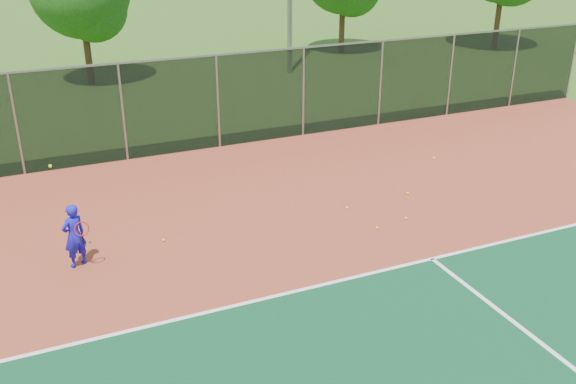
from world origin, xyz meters
The scene contains 10 objects.
ground centered at (0.00, 0.00, 0.00)m, with size 120.00×120.00×0.00m, color #2E5418.
court_apron centered at (0.00, 2.00, 0.01)m, with size 30.00×20.00×0.02m, color #9C3F27.
fence_back centered at (0.00, 12.00, 1.56)m, with size 30.00×0.06×3.03m.
tennis_player centered at (-5.22, 5.86, 0.75)m, with size 0.62×0.68×2.35m.
practice_ball_0 centered at (3.48, 6.24, 0.06)m, with size 0.07×0.07×0.07m, color #CDE91B.
practice_ball_1 centered at (2.58, 4.93, 0.06)m, with size 0.07×0.07×0.07m, color #CDE91B.
practice_ball_3 centered at (1.52, 6.06, 0.06)m, with size 0.07×0.07×0.07m, color #CDE91B.
practice_ball_5 centered at (1.64, 4.75, 0.06)m, with size 0.07×0.07×0.07m, color #CDE91B.
practice_ball_6 centered at (-3.26, 6.20, 0.06)m, with size 0.07×0.07×0.07m, color #CDE91B.
practice_ball_7 centered at (5.74, 8.20, 0.06)m, with size 0.07×0.07×0.07m, color #CDE91B.
Camera 1 is at (-5.89, -7.10, 7.08)m, focal length 40.00 mm.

